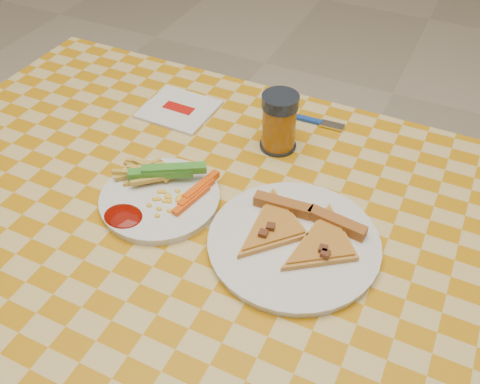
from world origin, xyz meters
name	(u,v)px	position (x,y,z in m)	size (l,w,h in m)	color
table	(217,261)	(0.00, 0.00, 0.68)	(1.28, 0.88, 0.76)	silver
plate_left	(160,200)	(-0.12, 0.02, 0.76)	(0.20, 0.20, 0.01)	silver
plate_right	(294,244)	(0.13, 0.02, 0.76)	(0.26, 0.26, 0.01)	silver
fries_veggies	(160,185)	(-0.12, 0.04, 0.78)	(0.20, 0.18, 0.04)	gold
pizza_slices	(299,232)	(0.13, 0.04, 0.78)	(0.22, 0.20, 0.02)	gold
drink_glass	(279,123)	(0.01, 0.25, 0.81)	(0.07, 0.07, 0.11)	black
napkin	(179,109)	(-0.23, 0.27, 0.76)	(0.14, 0.13, 0.01)	silver
fork	(308,119)	(0.03, 0.35, 0.76)	(0.15, 0.02, 0.01)	navy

